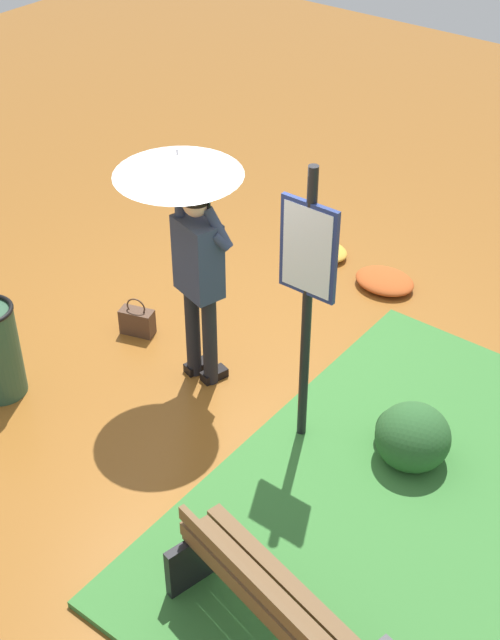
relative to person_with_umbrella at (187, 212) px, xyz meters
name	(u,v)px	position (x,y,z in m)	size (l,w,h in m)	color
ground_plane	(208,363)	(0.00, -0.17, -1.55)	(18.00, 18.00, 0.00)	brown
person_with_umbrella	(187,212)	(0.00, 0.00, 0.00)	(0.96, 0.96, 2.04)	black
info_sign_post	(307,281)	(-1.14, 0.08, -0.11)	(0.44, 0.07, 2.30)	black
handbag	(137,321)	(0.77, -0.12, -1.42)	(0.33, 0.23, 0.37)	#4C3323
park_bench	(269,604)	(-2.03, 1.69, -1.15)	(1.42, 0.68, 0.75)	black
shrub_cluster	(410,436)	(-1.91, -0.21, -1.32)	(0.61, 0.56, 0.50)	#285628
leaf_pile_near_person	(323,251)	(0.18, -2.21, -1.50)	(0.50, 0.40, 0.11)	gold
leaf_pile_by_bench	(385,281)	(-0.59, -2.10, -1.49)	(0.58, 0.47, 0.13)	#B74C1E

